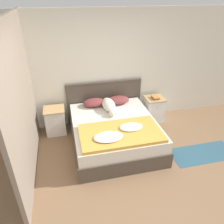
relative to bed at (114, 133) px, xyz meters
name	(u,v)px	position (x,y,z in m)	size (l,w,h in m)	color
ground_plane	(127,182)	(-0.04, -1.08, -0.27)	(16.00, 16.00, 0.00)	#896647
wall_back	(101,70)	(-0.04, 1.05, 1.00)	(9.00, 0.06, 2.55)	silver
wall_side_left	(23,97)	(-1.59, -0.03, 1.00)	(0.06, 3.10, 2.55)	gray
bed	(114,133)	(0.00, 0.00, 0.00)	(1.69, 1.91, 0.56)	#4C4238
headboard	(104,101)	(0.00, 0.98, 0.26)	(1.77, 0.06, 1.03)	#4C4238
nightstand_left	(55,121)	(-1.17, 0.72, 0.03)	(0.45, 0.43, 0.60)	white
nightstand_right	(154,109)	(1.17, 0.72, 0.03)	(0.45, 0.43, 0.60)	white
pillow_left	(95,103)	(-0.27, 0.74, 0.36)	(0.51, 0.34, 0.16)	brown
pillow_right	(118,100)	(0.27, 0.74, 0.36)	(0.51, 0.34, 0.16)	brown
quilt	(120,133)	(-0.01, -0.49, 0.32)	(1.47, 0.85, 0.11)	gold
dog	(109,105)	(0.01, 0.50, 0.38)	(0.27, 0.82, 0.20)	silver
book_stack	(155,97)	(1.17, 0.69, 0.35)	(0.17, 0.21, 0.06)	#703D7F
rug	(203,153)	(1.64, -0.73, -0.27)	(1.30, 0.57, 0.00)	#335B70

